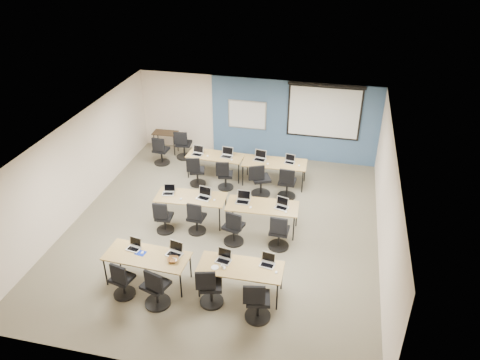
% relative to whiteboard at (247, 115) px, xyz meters
% --- Properties ---
extents(floor, '(8.00, 9.00, 0.02)m').
position_rel_whiteboard_xyz_m(floor, '(0.30, -4.43, -1.45)').
color(floor, '#6B6354').
rests_on(floor, ground).
extents(ceiling, '(8.00, 9.00, 0.02)m').
position_rel_whiteboard_xyz_m(ceiling, '(0.30, -4.43, 1.25)').
color(ceiling, white).
rests_on(ceiling, ground).
extents(wall_back, '(8.00, 0.04, 2.70)m').
position_rel_whiteboard_xyz_m(wall_back, '(0.30, 0.07, -0.10)').
color(wall_back, beige).
rests_on(wall_back, ground).
extents(wall_front, '(8.00, 0.04, 2.70)m').
position_rel_whiteboard_xyz_m(wall_front, '(0.30, -8.93, -0.10)').
color(wall_front, beige).
rests_on(wall_front, ground).
extents(wall_left, '(0.04, 9.00, 2.70)m').
position_rel_whiteboard_xyz_m(wall_left, '(-3.70, -4.43, -0.10)').
color(wall_left, beige).
rests_on(wall_left, ground).
extents(wall_right, '(0.04, 9.00, 2.70)m').
position_rel_whiteboard_xyz_m(wall_right, '(4.30, -4.43, -0.10)').
color(wall_right, beige).
rests_on(wall_right, ground).
extents(blue_accent_panel, '(5.50, 0.04, 2.70)m').
position_rel_whiteboard_xyz_m(blue_accent_panel, '(1.55, 0.04, -0.10)').
color(blue_accent_panel, '#3D5977').
rests_on(blue_accent_panel, wall_back).
extents(whiteboard, '(1.28, 0.03, 0.98)m').
position_rel_whiteboard_xyz_m(whiteboard, '(0.00, 0.00, 0.00)').
color(whiteboard, silver).
rests_on(whiteboard, wall_back).
extents(projector_screen, '(2.40, 0.10, 1.82)m').
position_rel_whiteboard_xyz_m(projector_screen, '(2.50, -0.02, 0.44)').
color(projector_screen, black).
rests_on(projector_screen, wall_back).
extents(training_table_front_left, '(1.88, 0.78, 0.73)m').
position_rel_whiteboard_xyz_m(training_table_front_left, '(-0.80, -6.77, -0.76)').
color(training_table_front_left, '#A67442').
rests_on(training_table_front_left, floor).
extents(training_table_front_right, '(1.82, 0.76, 0.73)m').
position_rel_whiteboard_xyz_m(training_table_front_right, '(1.30, -6.68, -0.76)').
color(training_table_front_right, '#A77840').
rests_on(training_table_front_right, floor).
extents(training_table_mid_left, '(1.87, 0.78, 0.73)m').
position_rel_whiteboard_xyz_m(training_table_mid_left, '(-0.62, -4.22, -0.76)').
color(training_table_mid_left, '#9A6644').
rests_on(training_table_mid_left, floor).
extents(training_table_mid_right, '(1.86, 0.77, 0.73)m').
position_rel_whiteboard_xyz_m(training_table_mid_right, '(1.31, -4.21, -0.76)').
color(training_table_mid_right, '#9C6640').
rests_on(training_table_mid_right, floor).
extents(training_table_back_left, '(1.75, 0.73, 0.73)m').
position_rel_whiteboard_xyz_m(training_table_back_left, '(-0.64, -1.73, -0.77)').
color(training_table_back_left, '#A15528').
rests_on(training_table_back_left, floor).
extents(training_table_back_right, '(1.93, 0.80, 0.73)m').
position_rel_whiteboard_xyz_m(training_table_back_right, '(1.23, -1.78, -0.76)').
color(training_table_back_right, '#935C29').
rests_on(training_table_back_right, floor).
extents(laptop_0, '(0.30, 0.26, 0.23)m').
position_rel_whiteboard_xyz_m(laptop_0, '(-1.17, -6.58, -0.66)').
color(laptop_0, '#B2B2B2').
rests_on(laptop_0, training_table_front_left).
extents(mouse_0, '(0.06, 0.10, 0.03)m').
position_rel_whiteboard_xyz_m(mouse_0, '(-0.93, -6.71, -0.71)').
color(mouse_0, white).
rests_on(mouse_0, training_table_front_left).
extents(task_chair_0, '(0.48, 0.48, 0.97)m').
position_rel_whiteboard_xyz_m(task_chair_0, '(-1.15, -7.36, -1.05)').
color(task_chair_0, black).
rests_on(task_chair_0, floor).
extents(laptop_1, '(0.35, 0.29, 0.26)m').
position_rel_whiteboard_xyz_m(laptop_1, '(-0.22, -6.56, -0.66)').
color(laptop_1, '#B9B8C5').
rests_on(laptop_1, training_table_front_left).
extents(mouse_1, '(0.07, 0.10, 0.04)m').
position_rel_whiteboard_xyz_m(mouse_1, '(-0.10, -6.79, -0.71)').
color(mouse_1, white).
rests_on(mouse_1, training_table_front_left).
extents(task_chair_1, '(0.57, 0.56, 1.03)m').
position_rel_whiteboard_xyz_m(task_chair_1, '(-0.34, -7.45, -1.02)').
color(task_chair_1, black).
rests_on(task_chair_1, floor).
extents(laptop_2, '(0.32, 0.27, 0.25)m').
position_rel_whiteboard_xyz_m(laptop_2, '(0.89, -6.54, -0.66)').
color(laptop_2, '#B5B5BE').
rests_on(laptop_2, training_table_front_right).
extents(mouse_2, '(0.09, 0.12, 0.04)m').
position_rel_whiteboard_xyz_m(mouse_2, '(0.97, -6.80, -0.71)').
color(mouse_2, white).
rests_on(mouse_2, training_table_front_right).
extents(task_chair_2, '(0.52, 0.51, 1.00)m').
position_rel_whiteboard_xyz_m(task_chair_2, '(0.75, -7.16, -1.04)').
color(task_chair_2, black).
rests_on(task_chair_2, floor).
extents(laptop_3, '(0.31, 0.27, 0.24)m').
position_rel_whiteboard_xyz_m(laptop_3, '(1.84, -6.46, -0.66)').
color(laptop_3, '#A8A8A8').
rests_on(laptop_3, training_table_front_right).
extents(mouse_3, '(0.07, 0.10, 0.03)m').
position_rel_whiteboard_xyz_m(mouse_3, '(2.07, -6.69, -0.71)').
color(mouse_3, white).
rests_on(mouse_3, training_table_front_right).
extents(task_chair_3, '(0.54, 0.54, 1.02)m').
position_rel_whiteboard_xyz_m(task_chair_3, '(1.79, -7.35, -1.03)').
color(task_chair_3, black).
rests_on(task_chair_3, floor).
extents(laptop_4, '(0.31, 0.26, 0.24)m').
position_rel_whiteboard_xyz_m(laptop_4, '(-1.25, -4.18, -0.66)').
color(laptop_4, silver).
rests_on(laptop_4, training_table_mid_left).
extents(mouse_4, '(0.09, 0.12, 0.04)m').
position_rel_whiteboard_xyz_m(mouse_4, '(-0.83, -4.40, -0.71)').
color(mouse_4, white).
rests_on(mouse_4, training_table_mid_left).
extents(task_chair_4, '(0.46, 0.46, 0.95)m').
position_rel_whiteboard_xyz_m(task_chair_4, '(-1.14, -4.93, -1.06)').
color(task_chair_4, black).
rests_on(task_chair_4, floor).
extents(laptop_5, '(0.36, 0.30, 0.27)m').
position_rel_whiteboard_xyz_m(laptop_5, '(-0.26, -4.17, -0.65)').
color(laptop_5, '#A4A4AD').
rests_on(laptop_5, training_table_mid_left).
extents(mouse_5, '(0.08, 0.11, 0.03)m').
position_rel_whiteboard_xyz_m(mouse_5, '(0.04, -4.25, -0.71)').
color(mouse_5, white).
rests_on(mouse_5, training_table_mid_left).
extents(task_chair_5, '(0.47, 0.47, 0.96)m').
position_rel_whiteboard_xyz_m(task_chair_5, '(-0.31, -4.77, -1.06)').
color(task_chair_5, black).
rests_on(task_chair_5, floor).
extents(laptop_6, '(0.36, 0.30, 0.27)m').
position_rel_whiteboard_xyz_m(laptop_6, '(0.79, -4.13, -0.65)').
color(laptop_6, '#B0B0B0').
rests_on(laptop_6, training_table_mid_right).
extents(mouse_6, '(0.07, 0.11, 0.04)m').
position_rel_whiteboard_xyz_m(mouse_6, '(1.04, -4.38, -0.71)').
color(mouse_6, white).
rests_on(mouse_6, training_table_mid_right).
extents(task_chair_6, '(0.52, 0.51, 1.00)m').
position_rel_whiteboard_xyz_m(task_chair_6, '(0.74, -4.99, -1.04)').
color(task_chair_6, black).
rests_on(task_chair_6, floor).
extents(laptop_7, '(0.33, 0.28, 0.25)m').
position_rel_whiteboard_xyz_m(laptop_7, '(1.81, -4.18, -0.66)').
color(laptop_7, '#B0AFB8').
rests_on(laptop_7, training_table_mid_right).
extents(mouse_7, '(0.08, 0.11, 0.04)m').
position_rel_whiteboard_xyz_m(mouse_7, '(1.95, -4.39, -0.71)').
color(mouse_7, white).
rests_on(mouse_7, training_table_mid_right).
extents(task_chair_7, '(0.52, 0.52, 1.00)m').
position_rel_whiteboard_xyz_m(task_chair_7, '(1.86, -4.93, -1.04)').
color(task_chair_7, black).
rests_on(task_chair_7, floor).
extents(laptop_8, '(0.35, 0.29, 0.26)m').
position_rel_whiteboard_xyz_m(laptop_8, '(-1.19, -1.78, -0.66)').
color(laptop_8, '#BABABF').
rests_on(laptop_8, training_table_back_left).
extents(mouse_8, '(0.09, 0.11, 0.03)m').
position_rel_whiteboard_xyz_m(mouse_8, '(-0.85, -1.85, -0.71)').
color(mouse_8, white).
rests_on(mouse_8, training_table_back_left).
extents(task_chair_8, '(0.50, 0.50, 0.98)m').
position_rel_whiteboard_xyz_m(task_chair_8, '(-1.05, -2.41, -1.05)').
color(task_chair_8, black).
rests_on(task_chair_8, floor).
extents(laptop_9, '(0.36, 0.31, 0.27)m').
position_rel_whiteboard_xyz_m(laptop_9, '(-0.27, -1.71, -0.65)').
color(laptop_9, '#BABABA').
rests_on(laptop_9, training_table_back_left).
extents(mouse_9, '(0.09, 0.12, 0.04)m').
position_rel_whiteboard_xyz_m(mouse_9, '(-0.06, -1.93, -0.71)').
color(mouse_9, white).
rests_on(mouse_9, training_table_back_left).
extents(task_chair_9, '(0.48, 0.48, 0.96)m').
position_rel_whiteboard_xyz_m(task_chair_9, '(-0.15, -2.44, -1.05)').
color(task_chair_9, black).
rests_on(task_chair_9, floor).
extents(laptop_10, '(0.36, 0.31, 0.27)m').
position_rel_whiteboard_xyz_m(laptop_10, '(0.77, -1.68, -0.65)').
color(laptop_10, '#B4B4B6').
rests_on(laptop_10, training_table_back_right).
extents(mouse_10, '(0.07, 0.11, 0.04)m').
position_rel_whiteboard_xyz_m(mouse_10, '(1.05, -1.94, -0.71)').
color(mouse_10, white).
rests_on(mouse_10, training_table_back_right).
extents(task_chair_10, '(0.61, 0.57, 1.04)m').
position_rel_whiteboard_xyz_m(task_chair_10, '(0.94, -2.56, -1.02)').
color(task_chair_10, black).
rests_on(task_chair_10, floor).
extents(laptop_11, '(0.30, 0.26, 0.23)m').
position_rel_whiteboard_xyz_m(laptop_11, '(1.68, -1.68, -0.66)').
color(laptop_11, silver).
rests_on(laptop_11, training_table_back_right).
extents(mouse_11, '(0.06, 0.10, 0.04)m').
position_rel_whiteboard_xyz_m(mouse_11, '(1.98, -1.85, -0.71)').
color(mouse_11, white).
rests_on(mouse_11, training_table_back_right).
extents(task_chair_11, '(0.54, 0.54, 1.01)m').
position_rel_whiteboard_xyz_m(task_chair_11, '(1.73, -2.53, -1.03)').
color(task_chair_11, black).
rests_on(task_chair_11, floor).
extents(blue_mousepad, '(0.25, 0.22, 0.01)m').
position_rel_whiteboard_xyz_m(blue_mousepad, '(-0.96, -6.72, -0.72)').
color(blue_mousepad, '#0D25A5').
rests_on(blue_mousepad, training_table_front_left).
extents(snack_bowl, '(0.30, 0.30, 0.07)m').
position_rel_whiteboard_xyz_m(snack_bowl, '(-0.17, -6.81, -0.69)').
color(snack_bowl, brown).
rests_on(snack_bowl, training_table_front_left).
extents(snack_plate, '(0.20, 0.20, 0.01)m').
position_rel_whiteboard_xyz_m(snack_plate, '(0.77, -6.83, -0.71)').
color(snack_plate, white).
rests_on(snack_plate, training_table_front_right).
extents(coffee_cup, '(0.07, 0.07, 0.06)m').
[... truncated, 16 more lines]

